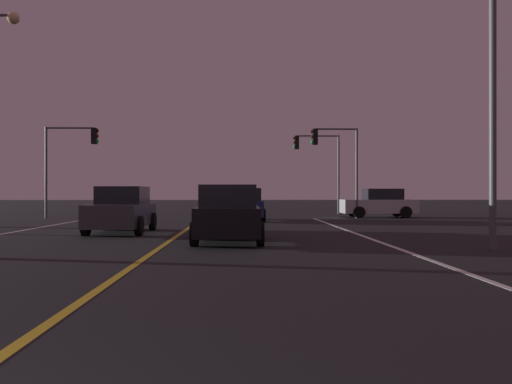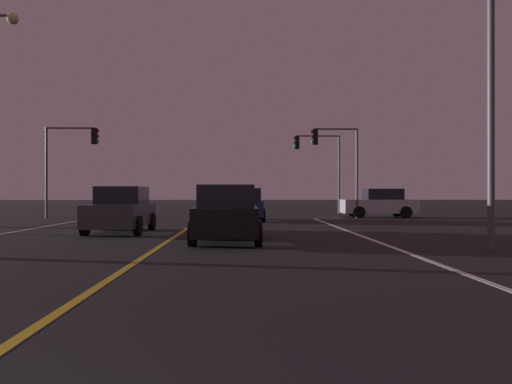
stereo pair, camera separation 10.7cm
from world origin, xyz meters
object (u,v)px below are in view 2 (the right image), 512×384
object	(u,v)px
car_lead_same_lane	(227,214)
traffic_light_far_right	(317,155)
traffic_light_near_left	(72,150)
traffic_light_near_right	(335,151)
car_oncoming	(121,210)
car_crossing_side	(380,204)
street_lamp_right_near	(473,62)
car_ahead_far	(245,205)

from	to	relation	value
car_lead_same_lane	traffic_light_far_right	distance (m)	20.44
car_lead_same_lane	traffic_light_near_left	distance (m)	16.95
traffic_light_near_right	car_oncoming	bearing A→B (deg)	46.48
car_crossing_side	street_lamp_right_near	world-z (taller)	street_lamp_right_near
car_crossing_side	traffic_light_far_right	size ratio (longest dim) A/B	0.80
car_ahead_far	traffic_light_near_left	world-z (taller)	traffic_light_near_left
traffic_light_far_right	street_lamp_right_near	xyz separation A→B (m)	(0.84, -21.84, 0.81)
car_oncoming	traffic_light_near_left	bearing A→B (deg)	-153.23
car_crossing_side	traffic_light_near_left	size ratio (longest dim) A/B	0.83
car_lead_same_lane	car_crossing_side	size ratio (longest dim) A/B	1.00
car_oncoming	car_ahead_far	world-z (taller)	same
car_crossing_side	traffic_light_near_left	xyz separation A→B (m)	(-17.75, -0.87, 3.03)
car_ahead_far	traffic_light_near_left	distance (m)	10.52
car_crossing_side	car_ahead_far	bearing A→B (deg)	22.64
car_crossing_side	traffic_light_far_right	world-z (taller)	traffic_light_far_right
car_ahead_far	traffic_light_far_right	size ratio (longest dim) A/B	0.80
car_oncoming	traffic_light_far_right	size ratio (longest dim) A/B	0.80
traffic_light_near_right	car_ahead_far	bearing A→B (deg)	25.50
car_lead_same_lane	traffic_light_far_right	world-z (taller)	traffic_light_far_right
car_crossing_side	street_lamp_right_near	bearing A→B (deg)	82.69
car_crossing_side	car_lead_same_lane	bearing A→B (deg)	59.91
car_oncoming	car_crossing_side	size ratio (longest dim) A/B	1.00
car_oncoming	traffic_light_near_right	bearing A→B (deg)	136.48
car_lead_same_lane	traffic_light_near_left	size ratio (longest dim) A/B	0.83
traffic_light_far_right	car_lead_same_lane	bearing A→B (deg)	74.11
traffic_light_near_left	traffic_light_far_right	distance (m)	15.70
car_oncoming	street_lamp_right_near	size ratio (longest dim) A/B	0.57
car_lead_same_lane	traffic_light_near_right	size ratio (longest dim) A/B	0.83
traffic_light_near_right	car_lead_same_lane	bearing A→B (deg)	67.59
car_lead_same_lane	traffic_light_near_right	xyz separation A→B (m)	(5.74, 13.92, 3.01)
car_ahead_far	traffic_light_near_right	size ratio (longest dim) A/B	0.83
car_ahead_far	traffic_light_near_right	bearing A→B (deg)	-64.50
car_ahead_far	traffic_light_near_left	size ratio (longest dim) A/B	0.83
street_lamp_right_near	car_lead_same_lane	bearing A→B (deg)	-20.74
traffic_light_near_right	traffic_light_near_left	world-z (taller)	traffic_light_near_left
car_oncoming	car_crossing_side	bearing A→B (deg)	131.52
car_oncoming	car_crossing_side	world-z (taller)	same
traffic_light_far_right	street_lamp_right_near	size ratio (longest dim) A/B	0.71
car_oncoming	car_lead_same_lane	bearing A→B (deg)	47.50
traffic_light_near_right	traffic_light_near_left	size ratio (longest dim) A/B	1.00
traffic_light_near_left	car_oncoming	bearing A→B (deg)	-63.23
car_crossing_side	street_lamp_right_near	distance (m)	17.80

